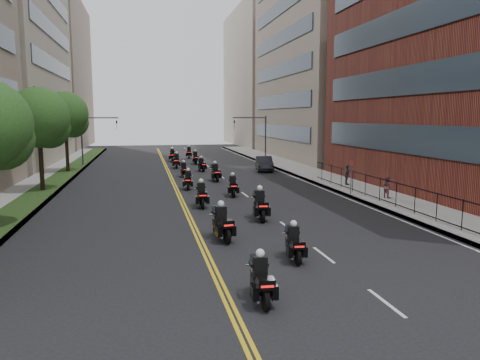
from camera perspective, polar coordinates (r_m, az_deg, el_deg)
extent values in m
plane|color=black|center=(14.02, 5.40, -15.70)|extent=(160.00, 160.00, 0.00)
cube|color=gray|center=(40.87, 11.24, -0.10)|extent=(4.00, 90.00, 0.15)
cube|color=gray|center=(38.55, -23.77, -1.08)|extent=(4.00, 90.00, 0.15)
cube|color=#1D3B15|center=(38.38, -22.62, -0.91)|extent=(2.00, 90.00, 0.04)
cube|color=#333F4C|center=(34.31, 19.61, 3.87)|extent=(0.12, 25.80, 1.80)
cube|color=#333F4C|center=(34.30, 19.92, 10.55)|extent=(0.12, 25.80, 1.80)
cube|color=#333F4C|center=(34.76, 20.24, 17.14)|extent=(0.12, 25.80, 1.80)
cube|color=gray|center=(66.05, 11.45, 15.85)|extent=(15.00, 28.00, 30.00)
cube|color=#333F4C|center=(62.88, 4.79, 5.87)|extent=(0.12, 24.08, 1.80)
cube|color=#333F4C|center=(62.87, 4.83, 9.52)|extent=(0.12, 24.08, 1.80)
cube|color=#333F4C|center=(63.12, 4.87, 13.15)|extent=(0.12, 24.08, 1.80)
cube|color=#333F4C|center=(63.62, 4.92, 16.74)|extent=(0.12, 24.08, 1.80)
cube|color=#333F4C|center=(64.36, 4.96, 20.26)|extent=(0.12, 24.08, 1.80)
cube|color=gray|center=(94.05, 4.08, 12.30)|extent=(15.00, 28.00, 26.00)
cube|color=#333F4C|center=(61.15, -21.28, 5.32)|extent=(0.12, 24.08, 1.80)
cube|color=#333F4C|center=(61.15, -21.47, 9.06)|extent=(0.12, 24.08, 1.80)
cube|color=#333F4C|center=(61.40, -21.66, 12.79)|extent=(0.12, 24.08, 1.80)
cube|color=#333F4C|center=(61.92, -21.85, 16.47)|extent=(0.12, 24.08, 1.80)
cube|color=gray|center=(92.38, -23.49, 11.77)|extent=(16.00, 28.00, 26.00)
cube|color=black|center=(28.72, 19.56, -0.62)|extent=(0.05, 28.00, 0.05)
cube|color=black|center=(28.93, 19.44, -3.17)|extent=(0.05, 28.00, 0.05)
sphere|color=#224E1A|center=(25.61, -27.07, 4.49)|extent=(3.08, 3.08, 3.08)
cylinder|color=black|center=(37.14, -23.10, 2.50)|extent=(0.32, 0.32, 5.11)
sphere|color=#224E1A|center=(37.01, -23.34, 7.00)|extent=(4.40, 4.40, 4.40)
sphere|color=#224E1A|center=(37.30, -22.25, 5.94)|extent=(3.08, 3.08, 3.08)
cylinder|color=black|center=(48.92, -20.36, 3.93)|extent=(0.32, 0.32, 5.39)
sphere|color=#224E1A|center=(48.83, -20.53, 7.54)|extent=(4.40, 4.40, 4.40)
sphere|color=#224E1A|center=(49.14, -19.73, 6.67)|extent=(3.08, 3.08, 3.08)
cylinder|color=#3F3F44|center=(56.20, 3.13, 4.95)|extent=(0.18, 0.18, 5.60)
cylinder|color=#3F3F44|center=(55.66, 1.14, 7.61)|extent=(4.00, 0.14, 0.14)
imported|color=black|center=(55.29, -0.69, 6.78)|extent=(0.16, 0.20, 1.00)
cylinder|color=#3F3F44|center=(54.75, -18.71, 4.48)|extent=(0.18, 0.18, 5.60)
cylinder|color=#3F3F44|center=(54.47, -16.73, 7.28)|extent=(4.00, 0.14, 0.14)
imported|color=black|center=(54.36, -14.79, 6.51)|extent=(0.16, 0.20, 1.00)
cylinder|color=black|center=(13.92, 3.17, -14.40)|extent=(0.16, 0.66, 0.65)
cylinder|color=black|center=(15.32, 1.89, -12.27)|extent=(0.16, 0.66, 0.65)
cube|color=black|center=(14.52, 2.50, -12.30)|extent=(0.45, 1.31, 0.38)
cube|color=silver|center=(14.64, 2.46, -13.04)|extent=(0.38, 0.54, 0.29)
cube|color=black|center=(13.74, 3.18, -12.48)|extent=(0.51, 0.42, 0.31)
cube|color=red|center=(13.57, 3.37, -12.84)|extent=(0.38, 0.04, 0.07)
cube|color=black|center=(14.41, 2.47, -10.45)|extent=(0.43, 0.28, 0.59)
sphere|color=silver|center=(14.30, 2.48, -8.91)|extent=(0.28, 0.28, 0.28)
cylinder|color=black|center=(17.94, 7.09, -9.33)|extent=(0.18, 0.64, 0.63)
cylinder|color=black|center=(19.33, 6.02, -8.05)|extent=(0.18, 0.64, 0.63)
cube|color=black|center=(18.56, 6.55, -7.90)|extent=(0.49, 1.28, 0.37)
cube|color=silver|center=(18.66, 6.51, -8.49)|extent=(0.39, 0.54, 0.28)
cube|color=black|center=(17.81, 7.12, -7.84)|extent=(0.51, 0.43, 0.30)
cube|color=red|center=(17.63, 7.27, -8.07)|extent=(0.37, 0.06, 0.07)
cube|color=black|center=(18.49, 6.54, -6.47)|extent=(0.43, 0.29, 0.58)
sphere|color=silver|center=(18.40, 6.55, -5.29)|extent=(0.27, 0.27, 0.27)
cylinder|color=black|center=(20.64, -1.58, -6.85)|extent=(0.24, 0.74, 0.72)
cylinder|color=black|center=(22.22, -2.92, -5.80)|extent=(0.24, 0.74, 0.72)
cube|color=black|center=(21.36, -2.28, -5.53)|extent=(0.63, 1.48, 0.43)
cube|color=silver|center=(21.47, -2.32, -6.13)|extent=(0.48, 0.63, 0.32)
cube|color=black|center=(20.51, -1.59, -5.36)|extent=(0.61, 0.52, 0.34)
cube|color=red|center=(20.31, -1.39, -5.55)|extent=(0.43, 0.09, 0.07)
cube|color=black|center=(21.29, -2.33, -4.10)|extent=(0.50, 0.36, 0.66)
sphere|color=silver|center=(21.22, -2.34, -2.92)|extent=(0.31, 0.31, 0.31)
cylinder|color=black|center=(24.70, 2.76, -4.38)|extent=(0.21, 0.76, 0.75)
cylinder|color=black|center=(26.40, 2.11, -3.58)|extent=(0.21, 0.76, 0.75)
cube|color=black|center=(25.49, 2.43, -3.28)|extent=(0.58, 1.52, 0.44)
cube|color=silver|center=(25.59, 2.40, -3.82)|extent=(0.47, 0.64, 0.33)
cube|color=black|center=(24.58, 2.77, -3.07)|extent=(0.61, 0.51, 0.35)
cube|color=red|center=(24.36, 2.87, -3.22)|extent=(0.44, 0.07, 0.08)
cube|color=black|center=(25.44, 2.41, -2.04)|extent=(0.51, 0.35, 0.69)
sphere|color=silver|center=(25.38, 2.42, -1.00)|extent=(0.32, 0.32, 0.32)
cylinder|color=black|center=(28.31, -4.57, -2.87)|extent=(0.16, 0.71, 0.71)
cylinder|color=black|center=(29.94, -4.89, -2.28)|extent=(0.16, 0.71, 0.71)
cube|color=black|center=(29.08, -4.75, -2.00)|extent=(0.47, 1.42, 0.42)
cube|color=silver|center=(29.17, -4.75, -2.45)|extent=(0.41, 0.58, 0.31)
cube|color=black|center=(28.22, -4.59, -1.79)|extent=(0.55, 0.45, 0.33)
cube|color=red|center=(28.01, -4.54, -1.90)|extent=(0.42, 0.04, 0.07)
cube|color=black|center=(29.04, -4.77, -0.97)|extent=(0.47, 0.30, 0.65)
sphere|color=silver|center=(28.99, -4.78, -0.12)|extent=(0.30, 0.30, 0.30)
cylinder|color=black|center=(32.19, -0.78, -1.58)|extent=(0.21, 0.68, 0.67)
cylinder|color=black|center=(33.75, -1.00, -1.15)|extent=(0.21, 0.68, 0.67)
cube|color=black|center=(32.93, -0.89, -0.88)|extent=(0.55, 1.37, 0.39)
cube|color=silver|center=(33.01, -0.90, -1.26)|extent=(0.43, 0.58, 0.30)
cube|color=black|center=(32.11, -0.78, -0.68)|extent=(0.55, 0.47, 0.32)
cube|color=red|center=(31.91, -0.75, -0.77)|extent=(0.40, 0.07, 0.07)
cube|color=black|center=(32.91, -0.90, -0.02)|extent=(0.46, 0.32, 0.61)
sphere|color=silver|center=(32.86, -0.91, 0.70)|extent=(0.29, 0.29, 0.29)
cylinder|color=black|center=(35.47, -6.38, -0.77)|extent=(0.22, 0.67, 0.66)
cylinder|color=black|center=(36.99, -6.28, -0.41)|extent=(0.22, 0.67, 0.66)
cube|color=black|center=(36.19, -6.33, -0.16)|extent=(0.58, 1.35, 0.39)
cube|color=silver|center=(36.27, -6.33, -0.50)|extent=(0.44, 0.58, 0.29)
cube|color=black|center=(35.39, -6.40, 0.04)|extent=(0.55, 0.47, 0.31)
cube|color=red|center=(35.20, -6.41, -0.04)|extent=(0.39, 0.08, 0.07)
cube|color=black|center=(36.18, -6.34, 0.61)|extent=(0.46, 0.33, 0.60)
sphere|color=silver|center=(36.14, -6.35, 1.25)|extent=(0.28, 0.28, 0.28)
cylinder|color=black|center=(39.72, -2.81, 0.23)|extent=(0.18, 0.71, 0.71)
cylinder|color=black|center=(41.34, -3.27, 0.52)|extent=(0.18, 0.71, 0.71)
cube|color=black|center=(40.50, -3.05, 0.78)|extent=(0.50, 1.42, 0.42)
cube|color=silver|center=(40.58, -3.06, 0.46)|extent=(0.42, 0.59, 0.31)
cube|color=black|center=(39.66, -2.82, 1.00)|extent=(0.56, 0.46, 0.33)
cube|color=red|center=(39.45, -2.76, 0.93)|extent=(0.42, 0.05, 0.07)
cube|color=black|center=(40.49, -3.07, 1.52)|extent=(0.47, 0.31, 0.64)
sphere|color=silver|center=(40.45, -3.08, 2.14)|extent=(0.30, 0.30, 0.30)
cylinder|color=black|center=(42.75, -6.67, 0.67)|extent=(0.20, 0.65, 0.64)
cylinder|color=black|center=(44.21, -7.05, 0.90)|extent=(0.20, 0.65, 0.64)
cube|color=black|center=(43.45, -6.87, 1.13)|extent=(0.53, 1.30, 0.37)
cube|color=silver|center=(43.52, -6.88, 0.86)|extent=(0.41, 0.55, 0.28)
cube|color=black|center=(42.69, -6.68, 1.32)|extent=(0.53, 0.44, 0.30)
cube|color=red|center=(42.50, -6.63, 1.27)|extent=(0.37, 0.07, 0.07)
cube|color=black|center=(43.44, -6.89, 1.75)|extent=(0.44, 0.31, 0.58)
sphere|color=silver|center=(43.41, -6.90, 2.27)|extent=(0.27, 0.27, 0.27)
cylinder|color=black|center=(47.03, -4.49, 1.35)|extent=(0.21, 0.65, 0.64)
cylinder|color=black|center=(48.48, -4.94, 1.54)|extent=(0.21, 0.65, 0.64)
cube|color=black|center=(47.73, -4.72, 1.76)|extent=(0.55, 1.30, 0.37)
cube|color=silver|center=(47.79, -4.73, 1.51)|extent=(0.42, 0.56, 0.28)
cube|color=black|center=(46.98, -4.50, 1.94)|extent=(0.53, 0.45, 0.30)
cube|color=red|center=(46.79, -4.44, 1.89)|extent=(0.38, 0.08, 0.07)
cube|color=black|center=(47.72, -4.74, 2.32)|extent=(0.44, 0.31, 0.58)
sphere|color=silver|center=(47.70, -4.75, 2.79)|extent=(0.27, 0.27, 0.27)
cylinder|color=black|center=(50.30, -7.76, 1.77)|extent=(0.22, 0.74, 0.73)
cylinder|color=black|center=(52.00, -7.70, 1.97)|extent=(0.22, 0.74, 0.73)
cube|color=black|center=(51.12, -7.74, 2.20)|extent=(0.59, 1.48, 0.43)
cube|color=silver|center=(51.20, -7.73, 1.94)|extent=(0.46, 0.63, 0.32)
cube|color=black|center=(50.24, -7.77, 2.40)|extent=(0.60, 0.50, 0.34)
cube|color=red|center=(50.02, -7.78, 2.35)|extent=(0.43, 0.08, 0.07)
cube|color=black|center=(51.12, -7.75, 2.81)|extent=(0.50, 0.35, 0.66)
sphere|color=silver|center=(51.10, -7.76, 3.31)|extent=(0.31, 0.31, 0.31)
cylinder|color=black|center=(54.46, -5.36, 2.24)|extent=(0.15, 0.69, 0.69)
cylinder|color=black|center=(56.05, -5.56, 2.40)|extent=(0.15, 0.69, 0.69)
cube|color=black|center=(55.23, -5.47, 2.61)|extent=(0.43, 1.36, 0.40)
cube|color=silver|center=(55.30, -5.47, 2.38)|extent=(0.39, 0.56, 0.30)
cube|color=black|center=(54.41, -5.37, 2.79)|extent=(0.53, 0.43, 0.32)
cube|color=red|center=(54.20, -5.34, 2.75)|extent=(0.40, 0.03, 0.07)
cube|color=black|center=(55.24, -5.48, 3.14)|extent=(0.45, 0.28, 0.63)
sphere|color=silver|center=(55.21, -5.48, 3.58)|extent=(0.29, 0.29, 0.29)
cylinder|color=black|center=(57.66, -8.27, 2.53)|extent=(0.22, 0.74, 0.73)
cylinder|color=black|center=(59.37, -8.22, 2.68)|extent=(0.22, 0.74, 0.73)
cube|color=black|center=(58.49, -8.25, 2.90)|extent=(0.58, 1.49, 0.43)
cube|color=silver|center=(58.57, -8.24, 2.66)|extent=(0.46, 0.63, 0.32)
cube|color=black|center=(57.61, -8.28, 3.08)|extent=(0.60, 0.50, 0.34)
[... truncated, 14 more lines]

